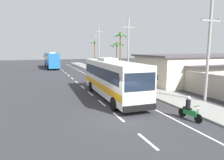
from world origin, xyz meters
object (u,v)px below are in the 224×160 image
object	(u,v)px
utility_pole_mid	(128,47)
motorcycle_trailing	(109,78)
motorcycle_beside_bus	(189,110)
palm_second	(117,50)
coach_bus_far_lane	(52,60)
palm_nearest	(95,49)
pedestrian_near_kerb	(139,77)
roadside_building	(195,68)
coach_bus_foreground	(112,77)
palm_third	(121,45)
utility_pole_far	(99,46)
utility_pole_nearest	(208,51)

from	to	relation	value
utility_pole_mid	motorcycle_trailing	bearing A→B (deg)	-143.70
motorcycle_beside_bus	palm_second	distance (m)	26.33
coach_bus_far_lane	utility_pole_mid	bearing A→B (deg)	-64.02
coach_bus_far_lane	palm_nearest	bearing A→B (deg)	5.39
pedestrian_near_kerb	roadside_building	size ratio (longest dim) A/B	0.10
utility_pole_mid	roadside_building	distance (m)	10.58
coach_bus_foreground	motorcycle_trailing	distance (m)	8.92
motorcycle_beside_bus	pedestrian_near_kerb	size ratio (longest dim) A/B	1.24
coach_bus_far_lane	palm_second	distance (m)	19.12
palm_third	pedestrian_near_kerb	bearing A→B (deg)	-96.93
palm_nearest	palm_second	world-z (taller)	palm_nearest
pedestrian_near_kerb	motorcycle_beside_bus	bearing A→B (deg)	-115.29
pedestrian_near_kerb	coach_bus_foreground	bearing A→B (deg)	-148.13
motorcycle_beside_bus	palm_nearest	size ratio (longest dim) A/B	0.28
motorcycle_beside_bus	palm_second	xyz separation A→B (m)	(5.00, 25.58, 3.74)
utility_pole_far	palm_second	world-z (taller)	utility_pole_far
utility_pole_nearest	utility_pole_mid	distance (m)	16.33
motorcycle_beside_bus	pedestrian_near_kerb	distance (m)	13.69
motorcycle_beside_bus	palm_nearest	world-z (taller)	palm_nearest
utility_pole_mid	coach_bus_far_lane	bearing A→B (deg)	115.98
coach_bus_foreground	coach_bus_far_lane	xyz separation A→B (m)	(-3.42, 33.27, 0.07)
coach_bus_foreground	coach_bus_far_lane	world-z (taller)	coach_bus_far_lane
coach_bus_foreground	utility_pole_far	size ratio (longest dim) A/B	1.17
utility_pole_mid	palm_second	world-z (taller)	utility_pole_mid
coach_bus_far_lane	palm_nearest	world-z (taller)	palm_nearest
motorcycle_trailing	utility_pole_far	bearing A→B (deg)	77.52
motorcycle_trailing	palm_nearest	size ratio (longest dim) A/B	0.28
motorcycle_trailing	utility_pole_mid	bearing A→B (deg)	36.30
motorcycle_trailing	utility_pole_nearest	size ratio (longest dim) A/B	0.23
coach_bus_foreground	roadside_building	distance (m)	14.65
palm_nearest	pedestrian_near_kerb	bearing A→B (deg)	-93.97
utility_pole_far	palm_third	world-z (taller)	utility_pole_far
motorcycle_trailing	palm_second	xyz separation A→B (m)	(4.93, 9.44, 3.75)
coach_bus_foreground	palm_nearest	world-z (taller)	palm_nearest
palm_third	utility_pole_mid	bearing A→B (deg)	-85.64
palm_second	palm_third	size ratio (longest dim) A/B	0.79
motorcycle_trailing	utility_pole_nearest	xyz separation A→B (m)	(4.33, -13.08, 3.83)
utility_pole_nearest	palm_second	bearing A→B (deg)	88.49
utility_pole_mid	roadside_building	size ratio (longest dim) A/B	0.60
palm_third	palm_nearest	bearing A→B (deg)	87.35
utility_pole_mid	pedestrian_near_kerb	bearing A→B (deg)	-101.91
coach_bus_foreground	coach_bus_far_lane	size ratio (longest dim) A/B	0.96
motorcycle_beside_bus	utility_pole_far	xyz separation A→B (m)	(4.40, 35.69, 4.76)
motorcycle_trailing	utility_pole_mid	world-z (taller)	utility_pole_mid
motorcycle_beside_bus	palm_nearest	bearing A→B (deg)	82.96
coach_bus_far_lane	utility_pole_far	size ratio (longest dim) A/B	1.22
utility_pole_nearest	utility_pole_mid	world-z (taller)	utility_pole_mid
motorcycle_beside_bus	roadside_building	distance (m)	16.56
roadside_building	motorcycle_trailing	bearing A→B (deg)	159.68
coach_bus_foreground	motorcycle_trailing	bearing A→B (deg)	72.11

